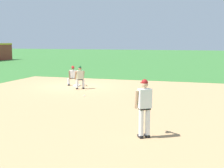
% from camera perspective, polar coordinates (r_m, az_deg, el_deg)
% --- Properties ---
extents(ground_plane, '(160.00, 160.00, 0.00)m').
position_cam_1_polar(ground_plane, '(20.93, -6.48, -0.41)').
color(ground_plane, '#336B2D').
extents(infield_dirt_patch, '(18.00, 18.00, 0.01)m').
position_cam_1_polar(infield_dirt_patch, '(15.34, -2.53, -3.43)').
color(infield_dirt_patch, tan).
rests_on(infield_dirt_patch, ground).
extents(first_base_bag, '(0.38, 0.38, 0.09)m').
position_cam_1_polar(first_base_bag, '(20.92, -6.49, -0.29)').
color(first_base_bag, white).
rests_on(first_base_bag, ground).
extents(baseball, '(0.07, 0.07, 0.07)m').
position_cam_1_polar(baseball, '(17.11, -5.08, -2.15)').
color(baseball, white).
rests_on(baseball, ground).
extents(pitcher, '(0.85, 0.57, 1.86)m').
position_cam_1_polar(pitcher, '(9.77, 5.98, -3.76)').
color(pitcher, black).
rests_on(pitcher, ground).
extents(first_baseman, '(0.80, 1.05, 1.34)m').
position_cam_1_polar(first_baseman, '(21.21, -7.07, 1.69)').
color(first_baseman, black).
rests_on(first_baseman, ground).
extents(baserunner, '(0.64, 0.68, 1.46)m').
position_cam_1_polar(baserunner, '(19.64, -5.87, 1.38)').
color(baserunner, black).
rests_on(baserunner, ground).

